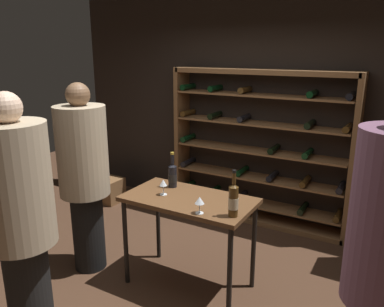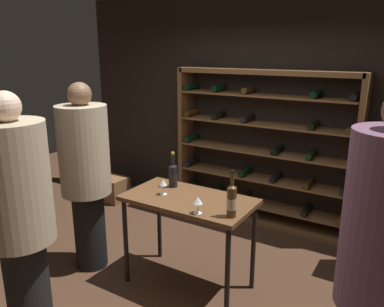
{
  "view_description": "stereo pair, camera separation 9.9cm",
  "coord_description": "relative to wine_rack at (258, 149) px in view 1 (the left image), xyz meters",
  "views": [
    {
      "loc": [
        1.69,
        -2.64,
        2.19
      ],
      "look_at": [
        0.03,
        0.24,
        1.28
      ],
      "focal_mm": 35.66,
      "sensor_mm": 36.0,
      "label": 1
    },
    {
      "loc": [
        1.77,
        -2.59,
        2.19
      ],
      "look_at": [
        0.03,
        0.24,
        1.28
      ],
      "focal_mm": 35.66,
      "sensor_mm": 36.0,
      "label": 2
    }
  ],
  "objects": [
    {
      "name": "ground_plane",
      "position": [
        -0.09,
        -1.8,
        -0.97
      ],
      "size": [
        10.03,
        10.03,
        0.0
      ],
      "primitive_type": "plane",
      "color": "#472D1E"
    },
    {
      "name": "back_wall",
      "position": [
        -0.09,
        0.21,
        0.48
      ],
      "size": [
        5.56,
        0.1,
        2.91
      ],
      "primitive_type": "cube",
      "color": "black",
      "rests_on": "ground"
    },
    {
      "name": "wine_rack",
      "position": [
        0.0,
        0.0,
        0.0
      ],
      "size": [
        2.31,
        0.32,
        1.96
      ],
      "color": "brown",
      "rests_on": "ground"
    },
    {
      "name": "tasting_table",
      "position": [
        -0.03,
        -1.67,
        -0.18
      ],
      "size": [
        1.18,
        0.63,
        0.89
      ],
      "color": "brown",
      "rests_on": "ground"
    },
    {
      "name": "person_guest_khaki",
      "position": [
        -0.73,
        -2.88,
        0.08
      ],
      "size": [
        0.5,
        0.5,
        1.93
      ],
      "rotation": [
        0.0,
        0.0,
        -1.83
      ],
      "color": "black",
      "rests_on": "ground"
    },
    {
      "name": "person_bystander_red_print",
      "position": [
        -1.08,
        -1.91,
        0.07
      ],
      "size": [
        0.5,
        0.49,
        1.9
      ],
      "rotation": [
        0.0,
        0.0,
        1.62
      ],
      "color": "black",
      "rests_on": "ground"
    },
    {
      "name": "wine_crate",
      "position": [
        -2.17,
        -0.47,
        -0.8
      ],
      "size": [
        0.49,
        0.35,
        0.35
      ],
      "primitive_type": "cube",
      "rotation": [
        0.0,
        0.0,
        -0.02
      ],
      "color": "brown",
      "rests_on": "ground"
    },
    {
      "name": "wine_bottle_gold_foil",
      "position": [
        0.48,
        -1.83,
        0.06
      ],
      "size": [
        0.08,
        0.08,
        0.39
      ],
      "color": "#4C3314",
      "rests_on": "tasting_table"
    },
    {
      "name": "wine_bottle_green_slim",
      "position": [
        -0.31,
        -1.51,
        0.04
      ],
      "size": [
        0.09,
        0.09,
        0.35
      ],
      "color": "black",
      "rests_on": "tasting_table"
    },
    {
      "name": "wine_glass_stemmed_left",
      "position": [
        0.22,
        -1.92,
        0.03
      ],
      "size": [
        0.08,
        0.08,
        0.14
      ],
      "color": "silver",
      "rests_on": "tasting_table"
    },
    {
      "name": "wine_glass_stemmed_center",
      "position": [
        -0.27,
        -1.73,
        0.03
      ],
      "size": [
        0.07,
        0.07,
        0.15
      ],
      "color": "silver",
      "rests_on": "tasting_table"
    }
  ]
}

